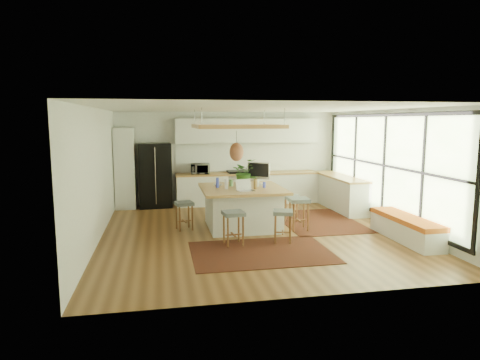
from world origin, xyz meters
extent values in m
plane|color=#543218|center=(0.00, 0.00, 0.00)|extent=(7.00, 7.00, 0.00)
plane|color=white|center=(0.00, 0.00, 2.70)|extent=(7.00, 7.00, 0.00)
plane|color=silver|center=(0.00, 3.50, 1.35)|extent=(6.50, 0.00, 6.50)
plane|color=silver|center=(0.00, -3.50, 1.35)|extent=(6.50, 0.00, 6.50)
plane|color=silver|center=(-3.25, 0.00, 1.35)|extent=(0.00, 7.00, 7.00)
plane|color=silver|center=(3.25, 0.00, 1.35)|extent=(0.00, 7.00, 7.00)
cube|color=silver|center=(-2.95, 3.18, 1.12)|extent=(0.55, 0.60, 2.25)
cube|color=silver|center=(0.55, 3.18, 0.44)|extent=(4.20, 0.60, 0.88)
cube|color=olive|center=(0.55, 3.18, 0.90)|extent=(4.24, 0.64, 0.05)
cube|color=white|center=(0.55, 3.48, 1.35)|extent=(4.20, 0.02, 0.80)
cube|color=silver|center=(0.55, 3.32, 2.15)|extent=(4.20, 0.34, 0.70)
cube|color=silver|center=(2.93, 2.00, 0.44)|extent=(0.60, 2.50, 0.88)
cube|color=olive|center=(2.93, 2.00, 0.90)|extent=(0.64, 2.54, 0.05)
cube|color=black|center=(-0.17, -1.44, 0.01)|extent=(2.60, 1.80, 0.01)
cube|color=black|center=(1.78, 0.68, 0.01)|extent=(1.80, 2.60, 0.01)
imported|color=#A5A5AA|center=(-0.86, 3.18, 1.11)|extent=(0.55, 0.33, 0.36)
imported|color=#1E4C19|center=(-0.04, 0.90, 1.17)|extent=(0.81, 0.82, 0.48)
imported|color=silver|center=(-0.67, 0.78, 0.95)|extent=(0.23, 0.23, 0.05)
cylinder|color=blue|center=(-0.70, 0.57, 1.03)|extent=(0.07, 0.07, 0.19)
cylinder|color=white|center=(-0.55, 0.32, 1.03)|extent=(0.07, 0.07, 0.19)
cylinder|color=olive|center=(0.10, 0.17, 1.03)|extent=(0.07, 0.07, 0.19)
cylinder|color=silver|center=(0.20, 0.52, 1.03)|extent=(0.07, 0.07, 0.19)
cylinder|color=#588550|center=(-0.35, 0.72, 1.03)|extent=(0.07, 0.07, 0.19)
cylinder|color=blue|center=(0.35, 0.37, 1.03)|extent=(0.07, 0.07, 0.19)
camera|label=1|loc=(-1.97, -8.78, 2.44)|focal=31.28mm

